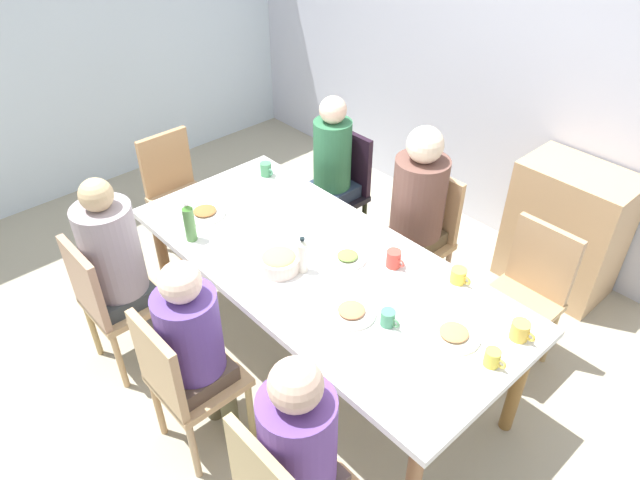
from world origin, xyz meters
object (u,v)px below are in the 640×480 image
(bowl_0, at_px, (279,261))
(cup_3, at_px, (388,318))
(person_2, at_px, (417,204))
(person_5, at_px, (331,166))
(bottle_0, at_px, (189,222))
(cup_4, at_px, (459,276))
(side_cabinet, at_px, (565,230))
(plate_0, at_px, (348,257))
(chair_6, at_px, (183,379))
(dining_table, at_px, (320,272))
(plate_1, at_px, (454,334))
(cup_0, at_px, (394,259))
(person_3, at_px, (300,446))
(chair_0, at_px, (527,290))
(chair_2, at_px, (422,232))
(person_6, at_px, (194,342))
(cup_1, at_px, (520,331))
(cup_2, at_px, (493,358))
(chair_5, at_px, (340,186))
(chair_1, at_px, (109,299))
(chair_4, at_px, (177,188))
(bottle_1, at_px, (303,256))
(plate_2, at_px, (205,213))
(plate_3, at_px, (351,312))
(cup_5, at_px, (266,169))
(person_1, at_px, (116,260))

(bowl_0, bearing_deg, cup_3, 10.01)
(person_2, bearing_deg, person_5, -179.69)
(person_5, height_order, bottle_0, person_5)
(cup_4, bearing_deg, side_cabinet, 90.76)
(bottle_0, bearing_deg, plate_0, 35.82)
(chair_6, relative_size, cup_4, 7.69)
(dining_table, bearing_deg, plate_1, 6.27)
(plate_0, relative_size, cup_0, 1.78)
(cup_3, bearing_deg, person_3, -74.30)
(chair_0, bearing_deg, bottle_0, -137.54)
(person_3, bearing_deg, person_2, 115.49)
(chair_6, bearing_deg, chair_2, 90.00)
(person_6, xyz_separation_m, cup_1, (1.02, 1.10, 0.09))
(person_2, bearing_deg, cup_2, -35.14)
(chair_5, xyz_separation_m, bottle_0, (0.12, -1.29, 0.35))
(person_3, height_order, cup_3, person_3)
(chair_1, height_order, cup_4, chair_1)
(plate_1, height_order, cup_1, cup_1)
(person_3, relative_size, chair_4, 1.33)
(cup_0, bearing_deg, chair_1, -132.19)
(side_cabinet, bearing_deg, bottle_1, -108.10)
(plate_1, bearing_deg, chair_5, 153.13)
(chair_6, relative_size, bowl_0, 4.04)
(plate_2, height_order, bottle_0, bottle_0)
(person_2, height_order, chair_5, person_2)
(plate_2, relative_size, bowl_0, 1.11)
(bowl_0, xyz_separation_m, side_cabinet, (0.68, 1.88, -0.34))
(person_6, bearing_deg, plate_2, 143.28)
(chair_1, height_order, plate_0, chair_1)
(chair_4, height_order, plate_2, chair_4)
(chair_1, xyz_separation_m, plate_3, (1.16, 0.74, 0.25))
(plate_3, relative_size, bowl_0, 1.08)
(plate_0, bearing_deg, cup_1, 10.66)
(person_5, bearing_deg, chair_4, -133.66)
(chair_1, distance_m, cup_3, 1.58)
(plate_2, bearing_deg, cup_0, 23.35)
(bowl_0, distance_m, cup_3, 0.68)
(person_5, bearing_deg, cup_5, -109.16)
(chair_2, bearing_deg, cup_4, -38.46)
(cup_5, bearing_deg, person_5, 70.84)
(person_2, relative_size, side_cabinet, 1.41)
(person_3, bearing_deg, chair_2, 114.31)
(bottle_0, bearing_deg, plate_2, 129.49)
(plate_3, bearing_deg, bottle_1, 174.14)
(cup_5, bearing_deg, side_cabinet, 41.59)
(person_2, bearing_deg, person_1, -115.48)
(person_5, xyz_separation_m, side_cabinet, (1.34, 0.88, -0.26))
(chair_1, height_order, cup_0, chair_1)
(dining_table, relative_size, plate_2, 9.26)
(plate_0, xyz_separation_m, cup_2, (0.95, -0.05, 0.03))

